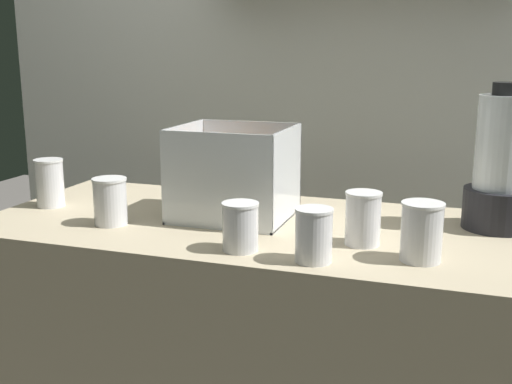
{
  "coord_description": "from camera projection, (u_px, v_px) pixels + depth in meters",
  "views": [
    {
      "loc": [
        0.5,
        -1.46,
        1.34
      ],
      "look_at": [
        0.0,
        0.0,
        0.98
      ],
      "focal_mm": 44.02,
      "sensor_mm": 36.0,
      "label": 1
    }
  ],
  "objects": [
    {
      "name": "juice_cup_beet_rightmost",
      "position": [
        422.0,
        234.0,
        1.3
      ],
      "size": [
        0.09,
        0.09,
        0.13
      ],
      "color": "white",
      "rests_on": "counter"
    },
    {
      "name": "juice_cup_beet_far_left",
      "position": [
        50.0,
        185.0,
        1.75
      ],
      "size": [
        0.08,
        0.08,
        0.13
      ],
      "color": "white",
      "rests_on": "counter"
    },
    {
      "name": "blender_pitcher",
      "position": [
        501.0,
        170.0,
        1.52
      ],
      "size": [
        0.17,
        0.17,
        0.36
      ],
      "color": "black",
      "rests_on": "counter"
    },
    {
      "name": "counter",
      "position": [
        256.0,
        382.0,
        1.7
      ],
      "size": [
        1.4,
        0.64,
        0.9
      ],
      "primitive_type": "cube",
      "color": "tan",
      "rests_on": "ground_plane"
    },
    {
      "name": "juice_cup_orange_far_right",
      "position": [
        363.0,
        221.0,
        1.41
      ],
      "size": [
        0.08,
        0.08,
        0.12
      ],
      "color": "white",
      "rests_on": "counter"
    },
    {
      "name": "carrot_display_bin",
      "position": [
        234.0,
        189.0,
        1.63
      ],
      "size": [
        0.29,
        0.26,
        0.24
      ],
      "color": "white",
      "rests_on": "counter"
    },
    {
      "name": "juice_cup_orange_middle",
      "position": [
        240.0,
        229.0,
        1.37
      ],
      "size": [
        0.08,
        0.08,
        0.11
      ],
      "color": "white",
      "rests_on": "counter"
    },
    {
      "name": "juice_cup_pomegranate_right",
      "position": [
        314.0,
        237.0,
        1.3
      ],
      "size": [
        0.08,
        0.08,
        0.11
      ],
      "color": "white",
      "rests_on": "counter"
    },
    {
      "name": "back_wall_unit",
      "position": [
        326.0,
        69.0,
        2.22
      ],
      "size": [
        2.6,
        0.24,
        2.5
      ],
      "color": "silver",
      "rests_on": "ground_plane"
    },
    {
      "name": "juice_cup_beet_left",
      "position": [
        110.0,
        204.0,
        1.57
      ],
      "size": [
        0.09,
        0.09,
        0.12
      ],
      "color": "white",
      "rests_on": "counter"
    }
  ]
}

